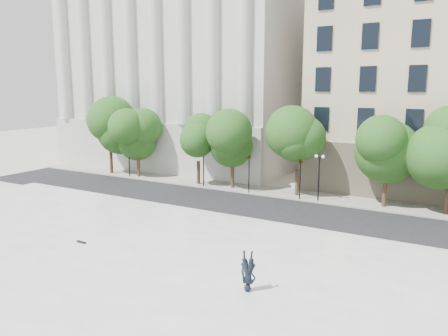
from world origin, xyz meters
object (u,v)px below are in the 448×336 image
Objects in this scene: traffic_light_west at (249,155)px; person_lying at (248,286)px; skateboard at (81,242)px; traffic_light_east at (301,159)px.

person_lying is (9.48, -19.05, -2.98)m from traffic_light_west.
skateboard is (-2.49, -18.30, -3.22)m from traffic_light_west.
traffic_light_east is 5.77× the size of skateboard.
traffic_light_west is 18.75m from skateboard.
traffic_light_east is 19.78m from person_lying.
traffic_light_west is 5.08m from traffic_light_east.
traffic_light_east reaches higher than skateboard.
traffic_light_east is 20.07m from skateboard.
skateboard is at bearing 159.11° from person_lying.
person_lying reaches higher than skateboard.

